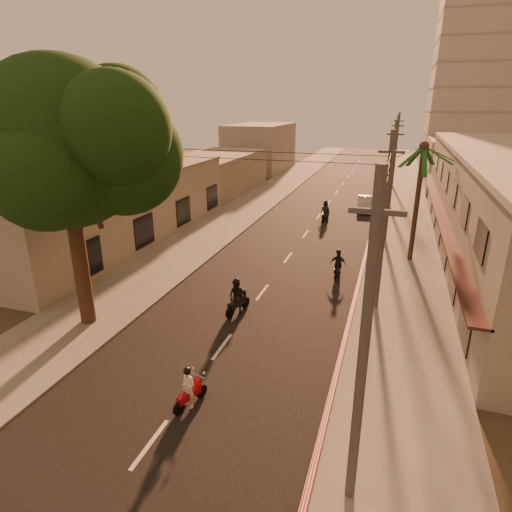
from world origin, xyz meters
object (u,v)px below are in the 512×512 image
object	(u,v)px
broadleaf_tree	(73,145)
parked_car	(365,204)
scooter_mid_b	(338,265)
scooter_red	(189,389)
palm_tree	(423,153)
scooter_mid_a	(237,298)
scooter_far_a	(325,212)

from	to	relation	value
broadleaf_tree	parked_car	bearing A→B (deg)	68.99
broadleaf_tree	scooter_mid_b	world-z (taller)	broadleaf_tree
broadleaf_tree	parked_car	xyz separation A→B (m)	(10.57, 27.54, -7.78)
scooter_red	scooter_mid_b	xyz separation A→B (m)	(3.31, 13.63, 0.07)
palm_tree	broadleaf_tree	bearing A→B (deg)	-136.52
scooter_red	scooter_mid_a	world-z (taller)	scooter_mid_a
palm_tree	scooter_mid_a	bearing A→B (deg)	-128.06
scooter_mid_b	palm_tree	bearing A→B (deg)	46.35
broadleaf_tree	parked_car	world-z (taller)	broadleaf_tree
scooter_mid_b	parked_car	bearing A→B (deg)	90.11
scooter_red	scooter_far_a	xyz separation A→B (m)	(0.42, 26.62, 0.12)
broadleaf_tree	scooter_mid_a	size ratio (longest dim) A/B	6.25
broadleaf_tree	scooter_mid_b	bearing A→B (deg)	42.63
broadleaf_tree	scooter_far_a	bearing A→B (deg)	71.73
scooter_mid_b	scooter_far_a	size ratio (longest dim) A/B	0.95
scooter_red	scooter_far_a	world-z (taller)	scooter_far_a
scooter_red	scooter_mid_a	distance (m)	7.22
broadleaf_tree	parked_car	size ratio (longest dim) A/B	2.79
scooter_far_a	parked_car	bearing A→B (deg)	65.51
broadleaf_tree	scooter_mid_a	distance (m)	10.23
palm_tree	parked_car	bearing A→B (deg)	106.44
scooter_mid_a	scooter_mid_b	xyz separation A→B (m)	(4.18, 6.46, -0.09)
scooter_mid_b	parked_car	xyz separation A→B (m)	(0.26, 18.04, -0.09)
scooter_mid_b	broadleaf_tree	bearing A→B (deg)	-136.45
palm_tree	scooter_red	bearing A→B (deg)	-112.92
scooter_red	parked_car	size ratio (longest dim) A/B	0.37
scooter_mid_a	scooter_mid_b	size ratio (longest dim) A/B	1.07
parked_car	palm_tree	bearing A→B (deg)	-77.22
scooter_red	broadleaf_tree	bearing A→B (deg)	167.52
scooter_far_a	parked_car	world-z (taller)	scooter_far_a
scooter_mid_a	scooter_mid_b	world-z (taller)	scooter_mid_a
broadleaf_tree	palm_tree	size ratio (longest dim) A/B	1.48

